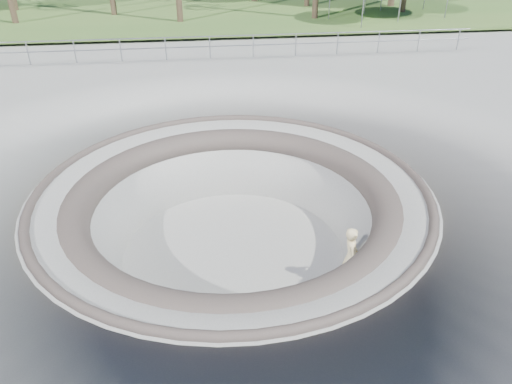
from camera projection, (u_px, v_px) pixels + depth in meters
ground at (232, 191)px, 12.86m from camera, size 180.00×180.00×0.00m
skate_bowl at (234, 248)px, 13.78m from camera, size 14.00×14.00×4.10m
distant_hills at (226, 19)px, 65.79m from camera, size 103.20×45.00×28.60m
safety_railing at (210, 47)px, 22.79m from camera, size 25.00×0.06×1.03m
skateboard at (347, 284)px, 12.48m from camera, size 0.85×0.50×0.08m
skater at (351, 257)px, 12.06m from camera, size 0.47×0.65×1.65m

